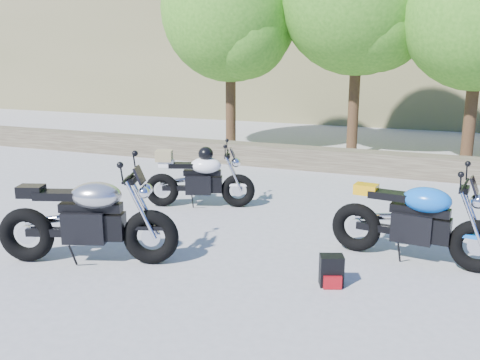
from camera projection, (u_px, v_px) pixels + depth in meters
name	position (u px, v px, depth m)	size (l,w,h in m)	color
ground	(202.00, 245.00, 7.63)	(90.00, 90.00, 0.00)	gray
stone_wall	(302.00, 158.00, 12.55)	(22.00, 0.55, 0.50)	#473E2F
tree_decid_left	(233.00, 14.00, 14.07)	(3.67, 3.67, 5.62)	#382314
silver_bike	(89.00, 220.00, 6.88)	(2.30, 1.01, 1.19)	black
white_bike	(199.00, 178.00, 9.39)	(1.89, 0.85, 1.08)	black
blue_bike	(416.00, 222.00, 6.93)	(2.22, 0.70, 1.12)	black
backpack	(331.00, 271.00, 6.29)	(0.33, 0.31, 0.37)	black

